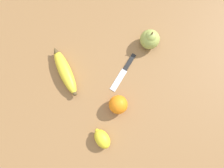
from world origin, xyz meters
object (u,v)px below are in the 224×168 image
at_px(banana, 65,71).
at_px(pear, 150,39).
at_px(paring_knife, 124,71).
at_px(lemon, 102,139).
at_px(orange, 118,105).

height_order(banana, pear, pear).
bearing_deg(banana, paring_knife, -113.19).
height_order(pear, lemon, pear).
bearing_deg(banana, pear, -94.53).
height_order(banana, lemon, lemon).
bearing_deg(paring_knife, lemon, 103.25).
distance_m(banana, lemon, 0.28).
xyz_separation_m(banana, orange, (-0.23, 0.01, 0.01)).
distance_m(pear, lemon, 0.40).
bearing_deg(lemon, orange, -84.73).
relative_size(banana, orange, 2.72).
height_order(pear, paring_knife, pear).
distance_m(banana, paring_knife, 0.22).
xyz_separation_m(pear, lemon, (-0.03, 0.40, -0.02)).
height_order(orange, lemon, orange).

